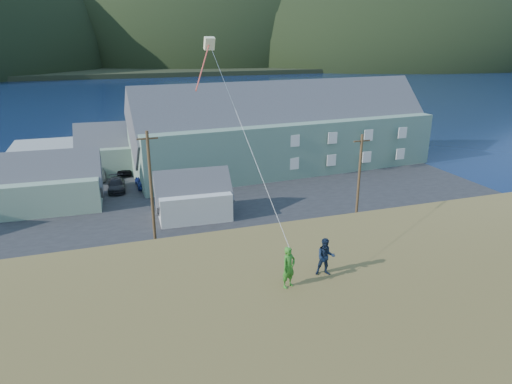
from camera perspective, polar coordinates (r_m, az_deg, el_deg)
ground at (r=37.57m, az=-8.77°, el=-7.56°), size 900.00×900.00×0.00m
grass_strip at (r=35.79m, az=-8.20°, el=-8.85°), size 110.00×8.00×0.10m
waterfront_lot at (r=53.22m, az=-12.04°, el=0.33°), size 72.00×36.00×0.12m
wharf at (r=75.08m, az=-18.83°, el=5.41°), size 26.00×14.00×0.90m
far_shore at (r=363.70m, az=-18.45°, el=15.44°), size 900.00×320.00×2.00m
far_hills at (r=315.69m, az=-11.60°, el=15.80°), size 760.00×265.00×143.00m
lodge at (r=59.73m, az=3.65°, el=7.86°), size 39.56×13.59×13.68m
shed_palegreen_near at (r=50.09m, az=-24.20°, el=1.02°), size 9.92×6.45×7.07m
shed_white at (r=43.81m, az=-7.85°, el=-0.49°), size 7.34×5.03×5.68m
shed_palegreen_far at (r=61.24m, az=-16.33°, el=5.20°), size 11.72×7.06×7.71m
utility_poles at (r=37.09m, az=-11.07°, el=-0.49°), size 33.84×0.24×9.74m
parked_cars at (r=57.04m, az=-21.51°, el=1.47°), size 24.41×11.88×1.54m
kite_flyer_green at (r=18.04m, az=4.11°, el=-9.36°), size 0.73×0.61×1.69m
kite_flyer_navy at (r=19.07m, az=8.69°, el=-8.03°), size 0.93×0.81×1.61m
kite_rig at (r=21.41m, az=-5.83°, el=17.28°), size 1.32×3.50×9.95m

